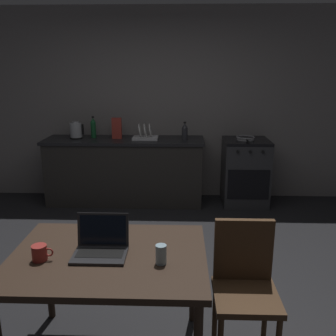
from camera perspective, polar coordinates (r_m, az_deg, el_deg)
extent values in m
plane|color=black|center=(3.38, -3.54, -17.83)|extent=(12.00, 12.00, 0.00)
cube|color=gray|center=(5.36, 2.01, 9.54)|extent=(6.40, 0.10, 2.64)
cube|color=#282623|center=(5.23, -6.54, -0.61)|extent=(2.10, 0.60, 0.86)
cube|color=black|center=(5.13, -6.69, 4.22)|extent=(2.16, 0.64, 0.04)
cube|color=#2D2D30|center=(5.25, 11.63, -0.77)|extent=(0.60, 0.60, 0.86)
cube|color=black|center=(5.15, 11.89, 4.04)|extent=(0.60, 0.60, 0.04)
cube|color=black|center=(4.99, 12.15, -2.50)|extent=(0.54, 0.01, 0.39)
cylinder|color=black|center=(4.84, 10.59, 2.43)|extent=(0.04, 0.02, 0.04)
cylinder|color=black|center=(4.86, 12.45, 2.40)|extent=(0.04, 0.02, 0.04)
cylinder|color=black|center=(4.90, 14.30, 2.36)|extent=(0.04, 0.02, 0.04)
cube|color=#332319|center=(2.37, -9.07, -13.26)|extent=(1.19, 0.90, 0.04)
cylinder|color=#332319|center=(3.01, -17.74, -15.30)|extent=(0.05, 0.05, 0.70)
cylinder|color=#332319|center=(2.86, 3.85, -16.37)|extent=(0.05, 0.05, 0.70)
cube|color=#4C331E|center=(2.51, 11.81, -18.65)|extent=(0.40, 0.40, 0.04)
cube|color=#4C331E|center=(2.54, 11.41, -12.08)|extent=(0.38, 0.04, 0.42)
cylinder|color=#4C331E|center=(2.76, 7.17, -20.96)|extent=(0.04, 0.04, 0.44)
cylinder|color=#4C331E|center=(2.81, 14.57, -20.63)|extent=(0.04, 0.04, 0.44)
cube|color=#232326|center=(2.34, -10.36, -12.99)|extent=(0.32, 0.22, 0.02)
cube|color=black|center=(2.34, -10.30, -12.60)|extent=(0.28, 0.12, 0.00)
cube|color=#232326|center=(2.40, -9.86, -9.20)|extent=(0.32, 0.04, 0.21)
cube|color=black|center=(2.39, -9.88, -9.26)|extent=(0.29, 0.03, 0.18)
cylinder|color=black|center=(5.26, -13.77, 4.49)|extent=(0.17, 0.17, 0.02)
cylinder|color=#B2B5BA|center=(5.25, -13.85, 5.64)|extent=(0.16, 0.16, 0.19)
cylinder|color=#B2B5BA|center=(5.23, -13.92, 6.78)|extent=(0.10, 0.10, 0.02)
cube|color=black|center=(5.22, -12.85, 5.77)|extent=(0.02, 0.02, 0.14)
cylinder|color=#2D2D33|center=(5.01, 2.56, 5.21)|extent=(0.08, 0.08, 0.16)
cone|color=#2D2D33|center=(4.99, 2.57, 6.47)|extent=(0.08, 0.08, 0.06)
cylinder|color=black|center=(4.98, 2.58, 6.92)|extent=(0.04, 0.04, 0.02)
cylinder|color=gray|center=(5.12, 11.70, 4.29)|extent=(0.23, 0.23, 0.01)
torus|color=gray|center=(5.12, 11.72, 4.63)|extent=(0.24, 0.24, 0.02)
cylinder|color=black|center=(4.92, 12.10, 4.00)|extent=(0.02, 0.18, 0.02)
cylinder|color=#9E2D28|center=(2.37, -18.99, -12.12)|extent=(0.09, 0.09, 0.09)
torus|color=#9E2D28|center=(2.35, -17.69, -12.13)|extent=(0.05, 0.01, 0.05)
cylinder|color=#99B7C6|center=(2.21, -1.07, -13.02)|extent=(0.06, 0.06, 0.12)
cube|color=#B2382D|center=(5.14, -7.81, 6.02)|extent=(0.13, 0.05, 0.28)
cube|color=silver|center=(5.09, -3.46, 4.61)|extent=(0.34, 0.26, 0.03)
cylinder|color=white|center=(5.08, -4.26, 5.77)|extent=(0.04, 0.18, 0.18)
cylinder|color=white|center=(5.07, -3.47, 5.77)|extent=(0.04, 0.18, 0.18)
cylinder|color=white|center=(5.07, -2.68, 5.77)|extent=(0.04, 0.18, 0.18)
cylinder|color=#19592D|center=(5.27, -11.29, 5.71)|extent=(0.07, 0.07, 0.21)
cone|color=#19592D|center=(5.25, -11.37, 7.18)|extent=(0.07, 0.07, 0.06)
cylinder|color=black|center=(5.24, -11.39, 7.61)|extent=(0.03, 0.03, 0.02)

